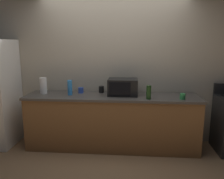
# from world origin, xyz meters

# --- Properties ---
(ground_plane) EXTENTS (8.00, 8.00, 0.00)m
(ground_plane) POSITION_xyz_m (0.00, 0.00, 0.00)
(ground_plane) COLOR #93704C
(back_wall) EXTENTS (6.40, 0.10, 2.70)m
(back_wall) POSITION_xyz_m (0.00, 0.81, 1.35)
(back_wall) COLOR #B2A893
(back_wall) RESTS_ON ground_plane
(counter_run) EXTENTS (2.84, 0.64, 0.90)m
(counter_run) POSITION_xyz_m (0.00, 0.40, 0.45)
(counter_run) COLOR brown
(counter_run) RESTS_ON ground_plane
(microwave) EXTENTS (0.48, 0.35, 0.27)m
(microwave) POSITION_xyz_m (0.17, 0.45, 1.04)
(microwave) COLOR black
(microwave) RESTS_ON counter_run
(paper_towel_roll) EXTENTS (0.12, 0.12, 0.27)m
(paper_towel_roll) POSITION_xyz_m (-1.17, 0.45, 1.04)
(paper_towel_roll) COLOR white
(paper_towel_roll) RESTS_ON counter_run
(bottle_wine) EXTENTS (0.07, 0.07, 0.21)m
(bottle_wine) POSITION_xyz_m (0.58, 0.20, 1.01)
(bottle_wine) COLOR #1E3F19
(bottle_wine) RESTS_ON counter_run
(bottle_spray_cleaner) EXTENTS (0.08, 0.08, 0.25)m
(bottle_spray_cleaner) POSITION_xyz_m (-0.69, 0.38, 1.02)
(bottle_spray_cleaner) COLOR #338CE5
(bottle_spray_cleaner) RESTS_ON counter_run
(mug_black) EXTENTS (0.09, 0.09, 0.11)m
(mug_black) POSITION_xyz_m (-0.20, 0.62, 0.95)
(mug_black) COLOR black
(mug_black) RESTS_ON counter_run
(mug_green) EXTENTS (0.08, 0.08, 0.09)m
(mug_green) POSITION_xyz_m (1.09, 0.24, 0.94)
(mug_green) COLOR #2D8C47
(mug_green) RESTS_ON counter_run
(mug_blue) EXTENTS (0.09, 0.09, 0.10)m
(mug_blue) POSITION_xyz_m (-0.55, 0.54, 0.95)
(mug_blue) COLOR #2D4CB2
(mug_blue) RESTS_ON counter_run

